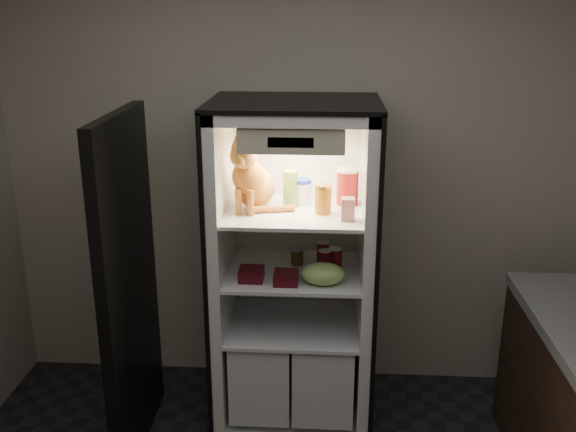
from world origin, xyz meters
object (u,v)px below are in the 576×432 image
at_px(parmesan_shaker, 290,189).
at_px(mayo_tub, 302,192).
at_px(grape_bag, 323,274).
at_px(soda_can_b, 335,260).
at_px(berry_box_left, 251,274).
at_px(refrigerator, 294,289).
at_px(condiment_jar, 297,256).
at_px(soda_can_c, 325,262).
at_px(tabby_cat, 252,180).
at_px(soda_can_a, 323,253).
at_px(berry_box_right, 286,278).
at_px(cream_carton, 348,209).
at_px(pepper_jar, 347,186).
at_px(salsa_jar, 323,199).

relative_size(parmesan_shaker, mayo_tub, 1.42).
xyz_separation_m(mayo_tub, grape_bag, (0.13, -0.30, -0.36)).
xyz_separation_m(soda_can_b, berry_box_left, (-0.45, -0.15, -0.04)).
distance_m(refrigerator, condiment_jar, 0.20).
xyz_separation_m(soda_can_c, grape_bag, (-0.01, -0.14, -0.01)).
bearing_deg(parmesan_shaker, grape_bag, -52.53).
bearing_deg(tabby_cat, soda_can_a, 24.72).
height_order(parmesan_shaker, berry_box_right, parmesan_shaker).
bearing_deg(soda_can_b, parmesan_shaker, 163.69).
relative_size(refrigerator, soda_can_b, 13.87).
distance_m(mayo_tub, soda_can_b, 0.42).
distance_m(refrigerator, mayo_tub, 0.57).
distance_m(tabby_cat, condiment_jar, 0.52).
xyz_separation_m(mayo_tub, soda_can_a, (0.12, -0.02, -0.36)).
distance_m(parmesan_shaker, mayo_tub, 0.09).
bearing_deg(cream_carton, soda_can_b, 111.41).
bearing_deg(soda_can_c, refrigerator, 149.13).
bearing_deg(berry_box_left, pepper_jar, 28.84).
distance_m(pepper_jar, soda_can_c, 0.43).
relative_size(cream_carton, berry_box_left, 0.89).
distance_m(parmesan_shaker, soda_can_b, 0.47).
relative_size(grape_bag, berry_box_right, 1.81).
relative_size(soda_can_a, berry_box_left, 1.01).
height_order(refrigerator, soda_can_a, refrigerator).
relative_size(mayo_tub, condiment_jar, 1.45).
xyz_separation_m(tabby_cat, soda_can_c, (0.40, -0.05, -0.44)).
relative_size(parmesan_shaker, cream_carton, 1.73).
bearing_deg(salsa_jar, condiment_jar, 138.68).
bearing_deg(salsa_jar, mayo_tub, 125.56).
relative_size(refrigerator, berry_box_right, 14.76).
bearing_deg(refrigerator, soda_can_c, -30.87).
relative_size(salsa_jar, soda_can_c, 1.15).
distance_m(cream_carton, soda_can_c, 0.38).
xyz_separation_m(pepper_jar, berry_box_left, (-0.51, -0.28, -0.42)).
height_order(refrigerator, tabby_cat, refrigerator).
xyz_separation_m(soda_can_a, berry_box_right, (-0.19, -0.28, -0.03)).
bearing_deg(refrigerator, cream_carton, -37.20).
xyz_separation_m(grape_bag, berry_box_left, (-0.38, 0.03, -0.03)).
distance_m(mayo_tub, pepper_jar, 0.25).
bearing_deg(cream_carton, parmesan_shaker, 144.94).
bearing_deg(pepper_jar, refrigerator, -168.11).
xyz_separation_m(soda_can_b, grape_bag, (-0.06, -0.17, -0.01)).
relative_size(condiment_jar, grape_bag, 0.42).
bearing_deg(parmesan_shaker, pepper_jar, 10.73).
bearing_deg(pepper_jar, salsa_jar, -127.22).
distance_m(soda_can_a, soda_can_c, 0.14).
distance_m(tabby_cat, pepper_jar, 0.53).
relative_size(tabby_cat, soda_can_a, 3.26).
height_order(cream_carton, condiment_jar, cream_carton).
bearing_deg(mayo_tub, tabby_cat, -158.54).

